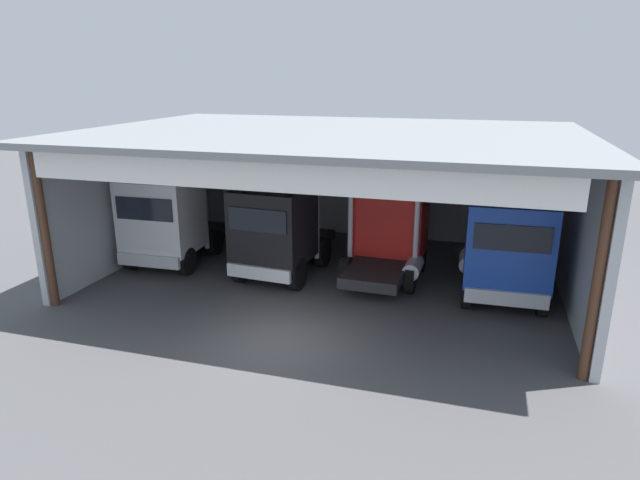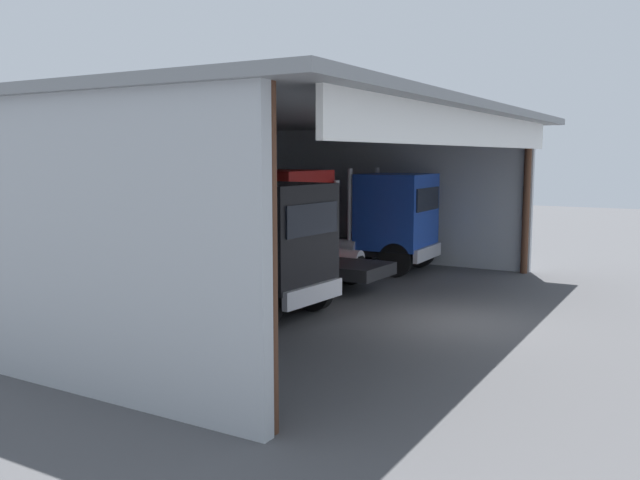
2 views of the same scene
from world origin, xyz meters
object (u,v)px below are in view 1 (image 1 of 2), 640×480
(truck_white_right_bay, at_px, (166,221))
(truck_black_center_right_bay, at_px, (277,231))
(truck_red_left_bay, at_px, (389,225))
(tool_cart, at_px, (270,226))
(truck_blue_center_bay, at_px, (506,249))
(oil_drum, at_px, (266,222))

(truck_white_right_bay, height_order, truck_black_center_right_bay, truck_white_right_bay)
(truck_white_right_bay, relative_size, truck_red_left_bay, 1.07)
(tool_cart, bearing_deg, truck_red_left_bay, -28.78)
(truck_white_right_bay, bearing_deg, truck_red_left_bay, -172.03)
(truck_red_left_bay, bearing_deg, truck_blue_center_bay, -18.30)
(truck_red_left_bay, xyz_separation_m, truck_blue_center_bay, (3.96, -1.46, -0.07))
(truck_white_right_bay, distance_m, truck_blue_center_bay, 12.13)
(truck_red_left_bay, height_order, tool_cart, truck_red_left_bay)
(truck_white_right_bay, xyz_separation_m, tool_cart, (2.31, 4.63, -1.26))
(tool_cart, bearing_deg, oil_drum, 123.93)
(truck_white_right_bay, xyz_separation_m, truck_black_center_right_bay, (4.48, -0.05, -0.01))
(truck_white_right_bay, distance_m, oil_drum, 5.82)
(truck_red_left_bay, distance_m, truck_blue_center_bay, 4.22)
(oil_drum, height_order, tool_cart, tool_cart)
(truck_blue_center_bay, xyz_separation_m, tool_cart, (-9.82, 4.67, -1.28))
(truck_white_right_bay, distance_m, truck_black_center_right_bay, 4.48)
(truck_black_center_right_bay, relative_size, truck_blue_center_bay, 1.09)
(truck_black_center_right_bay, bearing_deg, truck_red_left_bay, -154.18)
(truck_black_center_right_bay, distance_m, oil_drum, 6.19)
(truck_black_center_right_bay, height_order, tool_cart, truck_black_center_right_bay)
(truck_black_center_right_bay, xyz_separation_m, tool_cart, (-2.16, 4.69, -1.25))
(truck_blue_center_bay, height_order, tool_cart, truck_blue_center_bay)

